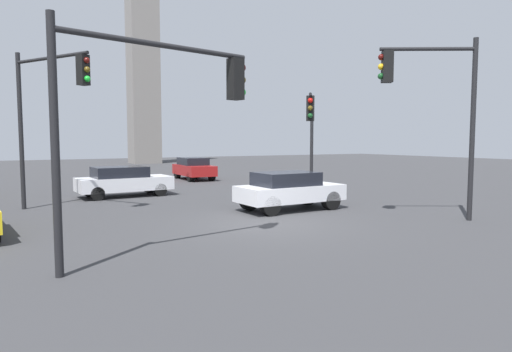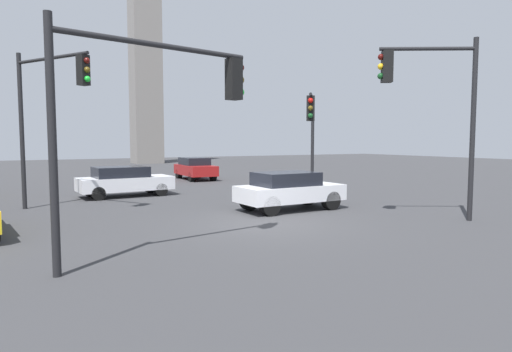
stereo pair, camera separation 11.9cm
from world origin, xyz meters
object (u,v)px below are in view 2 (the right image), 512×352
Objects in this scene: traffic_light_1 at (312,122)px; traffic_light_2 at (157,96)px; car_0 at (195,168)px; traffic_light_3 at (49,98)px; traffic_light_0 at (432,94)px; car_3 at (124,181)px; car_4 at (289,190)px.

traffic_light_2 reaches higher than traffic_light_1.
traffic_light_3 is at bearing -40.86° from car_0.
traffic_light_0 is 18.29m from car_0.
traffic_light_3 is at bearing -137.63° from car_3.
car_0 is at bearing -137.15° from traffic_light_1.
traffic_light_2 is at bearing -16.05° from traffic_light_1.
traffic_light_2 is at bearing -147.20° from car_4.
traffic_light_3 reaches higher than traffic_light_2.
traffic_light_0 is 1.18× the size of traffic_light_2.
traffic_light_3 is at bearing -59.62° from traffic_light_1.
traffic_light_0 is 1.36× the size of car_3.
traffic_light_1 is 0.82× the size of traffic_light_3.
traffic_light_0 reaches higher than traffic_light_2.
traffic_light_0 is 13.71m from car_3.
traffic_light_1 is 10.63m from traffic_light_3.
car_0 is at bearing -55.89° from traffic_light_0.
car_0 is (9.47, 10.23, -3.35)m from traffic_light_3.
car_4 is at bearing 33.72° from traffic_light_3.
car_4 is (-2.79, 4.02, -3.31)m from traffic_light_0.
traffic_light_1 is 1.18× the size of car_0.
traffic_light_1 is 9.05m from car_3.
traffic_light_2 reaches higher than car_0.
traffic_light_1 is 1.12× the size of car_3.
traffic_light_3 is 9.25m from car_4.
traffic_light_3 is 1.45× the size of car_4.
traffic_light_0 is 13.09m from traffic_light_3.
car_3 is at bearing 120.71° from car_4.
traffic_light_0 is at bearing 37.97° from traffic_light_1.
car_4 is at bearing -4.98° from car_0.
car_0 is 9.18m from car_3.
traffic_light_1 is 4.49m from car_4.
car_3 is at bearing -40.18° from car_0.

